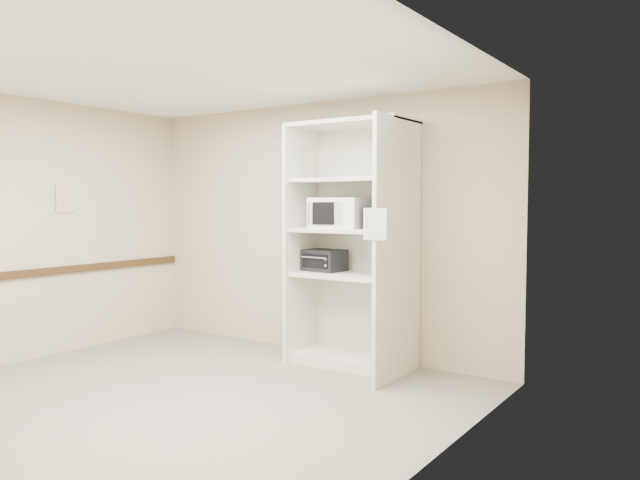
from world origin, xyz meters
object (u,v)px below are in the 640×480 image
Objects in this scene: microwave at (338,213)px; toaster_oven_upper at (387,218)px; toaster_oven_lower at (324,260)px; shelving_unit at (356,253)px.

microwave is 1.36× the size of toaster_oven_upper.
toaster_oven_lower is (-0.73, 0.01, -0.45)m from toaster_oven_upper.
microwave is 1.27× the size of toaster_oven_lower.
toaster_oven_upper is 0.93× the size of toaster_oven_lower.
microwave is at bearing -160.09° from shelving_unit.
shelving_unit is at bearing -1.78° from toaster_oven_lower.
toaster_oven_upper is at bearing 6.24° from shelving_unit.
toaster_oven_lower is (-0.24, 0.11, -0.49)m from microwave.
microwave is (-0.16, -0.06, 0.39)m from shelving_unit.
microwave is 0.50m from toaster_oven_upper.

